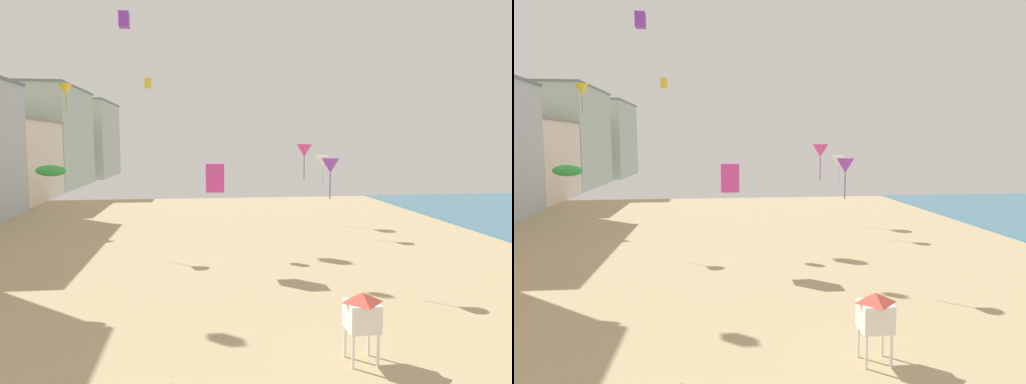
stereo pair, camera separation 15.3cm
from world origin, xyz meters
The scene contains 11 objects.
boardwalk_hotel_distant centered at (-24.91, 79.96, 8.54)m, with size 13.87×21.89×17.07m.
boardwalk_hotel_furthest centered at (-24.91, 104.86, 8.32)m, with size 15.93×22.09×16.64m.
lifeguard_stand centered at (7.55, 10.23, 1.84)m, with size 1.10×1.10×2.55m.
kite_purple_box centered at (-4.22, 37.59, 18.25)m, with size 0.85×0.85×1.34m.
kite_purple_delta centered at (9.02, 19.59, 6.53)m, with size 0.99×0.99×2.24m.
kite_magenta_delta centered at (12.12, 39.29, 6.96)m, with size 1.53×1.53×3.48m.
kite_magenta_box_2 centered at (2.89, 23.51, 5.64)m, with size 1.10×1.10×1.73m.
kite_green_parafoil centered at (-10.46, 36.39, 5.38)m, with size 2.53×0.70×0.98m.
kite_yellow_delta centered at (-7.99, 32.50, 11.78)m, with size 1.02×1.02×2.31m.
kite_white_delta centered at (12.38, 33.51, 6.19)m, with size 1.12×1.12×2.55m.
kite_yellow_box centered at (-1.86, 32.63, 12.34)m, with size 0.49×0.49×0.78m.
Camera 1 is at (1.82, -5.25, 7.84)m, focal length 33.02 mm.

